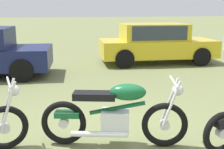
% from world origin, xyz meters
% --- Properties ---
extents(motorcycle_green, '(2.09, 0.85, 1.02)m').
position_xyz_m(motorcycle_green, '(0.03, 0.25, 0.48)').
color(motorcycle_green, black).
rests_on(motorcycle_green, ground).
extents(car_yellow, '(4.22, 2.01, 1.43)m').
position_xyz_m(car_yellow, '(2.90, 6.31, 0.80)').
color(car_yellow, gold).
rests_on(car_yellow, ground).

